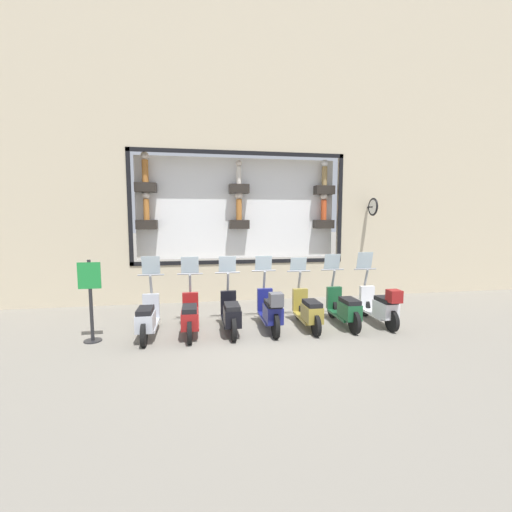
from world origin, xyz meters
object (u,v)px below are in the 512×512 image
Objects in this scene: scooter_green_1 at (344,308)px; scooter_red_5 at (190,316)px; shop_sign_post at (91,298)px; scooter_navy_3 at (271,310)px; scooter_silver_6 at (147,318)px; scooter_olive_2 at (308,311)px; scooter_white_0 at (381,306)px; scooter_black_4 at (231,314)px.

scooter_red_5 is (-0.00, 3.63, -0.01)m from scooter_green_1.
scooter_green_1 is 1.04× the size of shop_sign_post.
scooter_silver_6 is (0.05, 2.72, -0.06)m from scooter_navy_3.
scooter_white_0 is at bearing -91.81° from scooter_olive_2.
scooter_green_1 is at bearing -89.69° from scooter_olive_2.
scooter_olive_2 is (-0.00, 0.91, -0.01)m from scooter_green_1.
scooter_navy_3 is at bearing 93.17° from scooter_olive_2.
scooter_black_4 is (-0.00, 2.72, -0.00)m from scooter_green_1.
scooter_olive_2 is 0.91m from scooter_navy_3.
scooter_black_4 is (0.06, 3.63, -0.04)m from scooter_white_0.
scooter_white_0 is 1.00× the size of scooter_olive_2.
scooter_white_0 is 1.00× the size of scooter_green_1.
scooter_red_5 is 1.04× the size of shop_sign_post.
scooter_white_0 is 4.54m from scooter_red_5.
scooter_green_1 is 5.67m from shop_sign_post.
scooter_silver_6 reaches higher than scooter_green_1.
shop_sign_post is (-0.02, 3.83, 0.45)m from scooter_navy_3.
scooter_white_0 is at bearing -93.92° from scooter_green_1.
scooter_silver_6 is 1.04× the size of shop_sign_post.
scooter_olive_2 is 1.00× the size of scooter_black_4.
scooter_white_0 is 2.72m from scooter_navy_3.
scooter_green_1 reaches higher than scooter_olive_2.
scooter_green_1 is 1.00× the size of scooter_red_5.
scooter_red_5 is at bearing -90.06° from scooter_silver_6.
shop_sign_post is at bearing 91.53° from scooter_black_4.
scooter_silver_6 is 1.22m from shop_sign_post.
scooter_green_1 is 1.82m from scooter_navy_3.
scooter_white_0 is 5.44m from scooter_silver_6.
shop_sign_post is at bearing 90.90° from scooter_olive_2.
scooter_olive_2 is at bearing 90.31° from scooter_green_1.
scooter_white_0 is 3.63m from scooter_black_4.
scooter_red_5 is (-0.00, 0.91, -0.01)m from scooter_black_4.
scooter_white_0 reaches higher than scooter_olive_2.
scooter_white_0 reaches higher than scooter_green_1.
scooter_navy_3 is at bearing -93.39° from scooter_black_4.
scooter_green_1 is at bearing -89.97° from scooter_black_4.
shop_sign_post is at bearing 92.18° from scooter_red_5.
scooter_green_1 is 1.00× the size of scooter_navy_3.
scooter_white_0 is at bearing -90.15° from scooter_navy_3.
shop_sign_post reaches higher than scooter_red_5.
scooter_olive_2 is 1.04× the size of shop_sign_post.
scooter_white_0 is 1.82m from scooter_olive_2.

